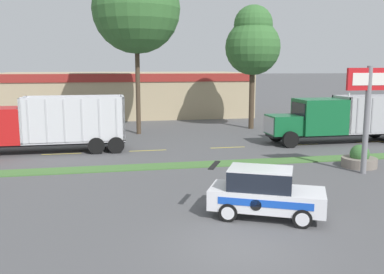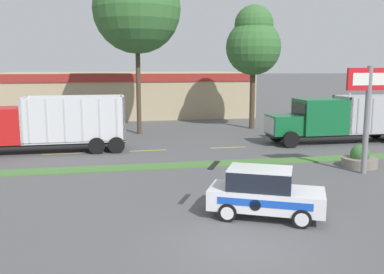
{
  "view_description": "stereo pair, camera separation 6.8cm",
  "coord_description": "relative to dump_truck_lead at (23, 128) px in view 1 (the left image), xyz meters",
  "views": [
    {
      "loc": [
        -3.81,
        -11.72,
        5.41
      ],
      "look_at": [
        0.36,
        8.96,
        1.91
      ],
      "focal_mm": 40.0,
      "sensor_mm": 36.0,
      "label": 1
    },
    {
      "loc": [
        -3.74,
        -11.74,
        5.41
      ],
      "look_at": [
        0.36,
        8.96,
        1.91
      ],
      "focal_mm": 40.0,
      "sensor_mm": 36.0,
      "label": 2
    }
  ],
  "objects": [
    {
      "name": "ground_plane",
      "position": [
        8.94,
        -16.33,
        -1.59
      ],
      "size": [
        600.0,
        600.0,
        0.0
      ],
      "primitive_type": "plane",
      "color": "#515154"
    },
    {
      "name": "grass_verge",
      "position": [
        8.94,
        -5.45,
        -1.56
      ],
      "size": [
        120.0,
        1.38,
        0.06
      ],
      "primitive_type": "cube",
      "color": "#477538",
      "rests_on": "ground_plane"
    },
    {
      "name": "centre_line_3",
      "position": [
        2.3,
        -0.76,
        -1.58
      ],
      "size": [
        2.4,
        0.14,
        0.01
      ],
      "primitive_type": "cube",
      "color": "yellow",
      "rests_on": "ground_plane"
    },
    {
      "name": "centre_line_4",
      "position": [
        7.7,
        -0.76,
        -1.58
      ],
      "size": [
        2.4,
        0.14,
        0.01
      ],
      "primitive_type": "cube",
      "color": "yellow",
      "rests_on": "ground_plane"
    },
    {
      "name": "centre_line_5",
      "position": [
        13.1,
        -0.76,
        -1.58
      ],
      "size": [
        2.4,
        0.14,
        0.01
      ],
      "primitive_type": "cube",
      "color": "yellow",
      "rests_on": "ground_plane"
    },
    {
      "name": "centre_line_6",
      "position": [
        18.5,
        -0.76,
        -1.58
      ],
      "size": [
        2.4,
        0.14,
        0.01
      ],
      "primitive_type": "cube",
      "color": "yellow",
      "rests_on": "ground_plane"
    },
    {
      "name": "centre_line_7",
      "position": [
        23.9,
        -0.76,
        -1.58
      ],
      "size": [
        2.4,
        0.14,
        0.01
      ],
      "primitive_type": "cube",
      "color": "yellow",
      "rests_on": "ground_plane"
    },
    {
      "name": "dump_truck_lead",
      "position": [
        0.0,
        0.0,
        0.0
      ],
      "size": [
        10.86,
        2.72,
        3.57
      ],
      "color": "black",
      "rests_on": "ground_plane"
    },
    {
      "name": "dump_truck_mid",
      "position": [
        20.69,
        -0.47,
        0.08
      ],
      "size": [
        11.0,
        2.77,
        3.61
      ],
      "color": "black",
      "rests_on": "ground_plane"
    },
    {
      "name": "rally_car",
      "position": [
        10.65,
        -13.98,
        -0.68
      ],
      "size": [
        4.41,
        3.31,
        1.83
      ],
      "color": "white",
      "rests_on": "ground_plane"
    },
    {
      "name": "store_sign_post",
      "position": [
        17.93,
        -8.93,
        2.19
      ],
      "size": [
        2.4,
        0.28,
        5.44
      ],
      "color": "gray",
      "rests_on": "ground_plane"
    },
    {
      "name": "stone_planter",
      "position": [
        18.56,
        -7.57,
        -1.16
      ],
      "size": [
        1.87,
        1.87,
        1.22
      ],
      "color": "slate",
      "rests_on": "ground_plane"
    },
    {
      "name": "store_building_backdrop",
      "position": [
        7.39,
        20.54,
        0.79
      ],
      "size": [
        26.22,
        12.1,
        4.74
      ],
      "color": "tan",
      "rests_on": "ground_plane"
    },
    {
      "name": "tree_behind_left",
      "position": [
        17.6,
        7.47,
        5.87
      ],
      "size": [
        4.72,
        4.72,
        10.55
      ],
      "color": "#473828",
      "rests_on": "ground_plane"
    },
    {
      "name": "tree_behind_centre",
      "position": [
        7.67,
        6.39,
        8.89
      ],
      "size": [
        6.85,
        6.85,
        14.93
      ],
      "color": "#473828",
      "rests_on": "ground_plane"
    }
  ]
}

